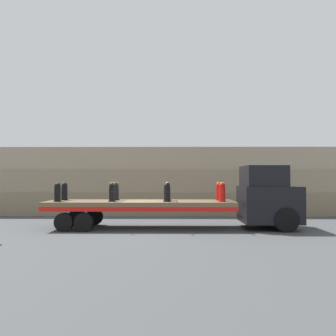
{
  "coord_description": "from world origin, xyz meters",
  "views": [
    {
      "loc": [
        1.45,
        -17.22,
        2.31
      ],
      "look_at": [
        1.27,
        0.0,
        2.77
      ],
      "focal_mm": 40.0,
      "sensor_mm": 36.0,
      "label": 1
    }
  ],
  "objects_px": {
    "fire_hydrant_black_near_0": "(57,192)",
    "fire_hydrant_red_far_3": "(219,192)",
    "fire_hydrant_black_near_1": "(112,192)",
    "fire_hydrant_black_far_0": "(64,192)",
    "truck_cab": "(270,197)",
    "fire_hydrant_black_near_2": "(167,192)",
    "flatbed_trailer": "(131,206)",
    "fire_hydrant_black_far_2": "(167,192)",
    "fire_hydrant_black_far_1": "(116,192)",
    "fire_hydrant_red_near_3": "(222,192)"
  },
  "relations": [
    {
      "from": "fire_hydrant_black_near_1",
      "to": "fire_hydrant_black_far_0",
      "type": "bearing_deg",
      "value": 156.24
    },
    {
      "from": "fire_hydrant_black_far_0",
      "to": "fire_hydrant_black_far_2",
      "type": "bearing_deg",
      "value": 0.0
    },
    {
      "from": "flatbed_trailer",
      "to": "fire_hydrant_black_near_2",
      "type": "height_order",
      "value": "fire_hydrant_black_near_2"
    },
    {
      "from": "fire_hydrant_black_near_1",
      "to": "fire_hydrant_black_far_2",
      "type": "xyz_separation_m",
      "value": [
        2.45,
        1.08,
        0.0
      ]
    },
    {
      "from": "fire_hydrant_black_far_2",
      "to": "flatbed_trailer",
      "type": "bearing_deg",
      "value": -162.06
    },
    {
      "from": "fire_hydrant_black_near_0",
      "to": "fire_hydrant_black_far_0",
      "type": "xyz_separation_m",
      "value": [
        0.0,
        1.08,
        0.0
      ]
    },
    {
      "from": "truck_cab",
      "to": "fire_hydrant_black_near_0",
      "type": "bearing_deg",
      "value": -176.79
    },
    {
      "from": "truck_cab",
      "to": "fire_hydrant_red_far_3",
      "type": "distance_m",
      "value": 2.33
    },
    {
      "from": "fire_hydrant_black_near_0",
      "to": "fire_hydrant_black_far_1",
      "type": "xyz_separation_m",
      "value": [
        2.45,
        1.08,
        0.0
      ]
    },
    {
      "from": "truck_cab",
      "to": "fire_hydrant_black_near_2",
      "type": "bearing_deg",
      "value": -173.46
    },
    {
      "from": "fire_hydrant_black_far_0",
      "to": "fire_hydrant_red_near_3",
      "type": "height_order",
      "value": "same"
    },
    {
      "from": "truck_cab",
      "to": "fire_hydrant_black_far_2",
      "type": "height_order",
      "value": "truck_cab"
    },
    {
      "from": "fire_hydrant_black_far_0",
      "to": "fire_hydrant_black_near_1",
      "type": "bearing_deg",
      "value": -23.76
    },
    {
      "from": "fire_hydrant_black_near_2",
      "to": "fire_hydrant_red_near_3",
      "type": "relative_size",
      "value": 1.0
    },
    {
      "from": "fire_hydrant_black_far_0",
      "to": "fire_hydrant_red_near_3",
      "type": "bearing_deg",
      "value": -8.35
    },
    {
      "from": "fire_hydrant_black_near_1",
      "to": "fire_hydrant_black_near_2",
      "type": "bearing_deg",
      "value": 0.0
    },
    {
      "from": "fire_hydrant_black_near_2",
      "to": "fire_hydrant_red_far_3",
      "type": "xyz_separation_m",
      "value": [
        2.45,
        1.08,
        0.0
      ]
    },
    {
      "from": "flatbed_trailer",
      "to": "fire_hydrant_red_far_3",
      "type": "bearing_deg",
      "value": 7.46
    },
    {
      "from": "fire_hydrant_black_near_0",
      "to": "fire_hydrant_black_far_0",
      "type": "distance_m",
      "value": 1.08
    },
    {
      "from": "fire_hydrant_black_far_2",
      "to": "fire_hydrant_red_near_3",
      "type": "xyz_separation_m",
      "value": [
        2.45,
        -1.08,
        0.0
      ]
    },
    {
      "from": "fire_hydrant_red_far_3",
      "to": "fire_hydrant_black_near_0",
      "type": "bearing_deg",
      "value": -171.65
    },
    {
      "from": "fire_hydrant_black_near_1",
      "to": "fire_hydrant_red_near_3",
      "type": "distance_m",
      "value": 4.9
    },
    {
      "from": "fire_hydrant_red_near_3",
      "to": "fire_hydrant_red_far_3",
      "type": "distance_m",
      "value": 1.08
    },
    {
      "from": "truck_cab",
      "to": "fire_hydrant_black_near_2",
      "type": "distance_m",
      "value": 4.74
    },
    {
      "from": "fire_hydrant_black_far_0",
      "to": "fire_hydrant_red_near_3",
      "type": "xyz_separation_m",
      "value": [
        7.35,
        -1.08,
        0.0
      ]
    },
    {
      "from": "fire_hydrant_black_near_0",
      "to": "fire_hydrant_black_near_1",
      "type": "xyz_separation_m",
      "value": [
        2.45,
        0.0,
        0.0
      ]
    },
    {
      "from": "fire_hydrant_black_far_1",
      "to": "flatbed_trailer",
      "type": "bearing_deg",
      "value": -34.51
    },
    {
      "from": "fire_hydrant_red_far_3",
      "to": "fire_hydrant_black_near_2",
      "type": "bearing_deg",
      "value": -156.24
    },
    {
      "from": "truck_cab",
      "to": "fire_hydrant_black_near_1",
      "type": "bearing_deg",
      "value": -175.69
    },
    {
      "from": "flatbed_trailer",
      "to": "fire_hydrant_black_near_2",
      "type": "relative_size",
      "value": 10.1
    },
    {
      "from": "fire_hydrant_red_near_3",
      "to": "fire_hydrant_red_far_3",
      "type": "height_order",
      "value": "same"
    },
    {
      "from": "truck_cab",
      "to": "fire_hydrant_red_near_3",
      "type": "height_order",
      "value": "truck_cab"
    },
    {
      "from": "flatbed_trailer",
      "to": "fire_hydrant_red_far_3",
      "type": "height_order",
      "value": "fire_hydrant_red_far_3"
    },
    {
      "from": "flatbed_trailer",
      "to": "fire_hydrant_black_far_1",
      "type": "relative_size",
      "value": 10.1
    },
    {
      "from": "truck_cab",
      "to": "fire_hydrant_black_far_1",
      "type": "height_order",
      "value": "truck_cab"
    },
    {
      "from": "flatbed_trailer",
      "to": "fire_hydrant_black_far_1",
      "type": "height_order",
      "value": "fire_hydrant_black_far_1"
    },
    {
      "from": "fire_hydrant_black_near_0",
      "to": "fire_hydrant_red_near_3",
      "type": "relative_size",
      "value": 1.0
    },
    {
      "from": "flatbed_trailer",
      "to": "fire_hydrant_black_near_1",
      "type": "height_order",
      "value": "fire_hydrant_black_near_1"
    },
    {
      "from": "fire_hydrant_black_far_1",
      "to": "fire_hydrant_red_far_3",
      "type": "height_order",
      "value": "same"
    },
    {
      "from": "fire_hydrant_black_far_0",
      "to": "fire_hydrant_black_far_2",
      "type": "distance_m",
      "value": 4.9
    },
    {
      "from": "fire_hydrant_black_near_0",
      "to": "fire_hydrant_red_near_3",
      "type": "bearing_deg",
      "value": 0.0
    },
    {
      "from": "fire_hydrant_black_far_0",
      "to": "fire_hydrant_black_far_2",
      "type": "relative_size",
      "value": 1.0
    },
    {
      "from": "fire_hydrant_black_near_0",
      "to": "fire_hydrant_red_near_3",
      "type": "distance_m",
      "value": 7.35
    },
    {
      "from": "fire_hydrant_black_near_0",
      "to": "flatbed_trailer",
      "type": "bearing_deg",
      "value": 9.47
    },
    {
      "from": "fire_hydrant_black_near_0",
      "to": "fire_hydrant_red_far_3",
      "type": "xyz_separation_m",
      "value": [
        7.35,
        1.08,
        0.0
      ]
    },
    {
      "from": "flatbed_trailer",
      "to": "fire_hydrant_red_near_3",
      "type": "relative_size",
      "value": 10.1
    },
    {
      "from": "fire_hydrant_black_far_1",
      "to": "fire_hydrant_black_near_2",
      "type": "bearing_deg",
      "value": -23.76
    },
    {
      "from": "fire_hydrant_black_far_0",
      "to": "fire_hydrant_red_far_3",
      "type": "relative_size",
      "value": 1.0
    },
    {
      "from": "truck_cab",
      "to": "flatbed_trailer",
      "type": "distance_m",
      "value": 6.38
    },
    {
      "from": "flatbed_trailer",
      "to": "fire_hydrant_black_far_2",
      "type": "height_order",
      "value": "fire_hydrant_black_far_2"
    }
  ]
}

